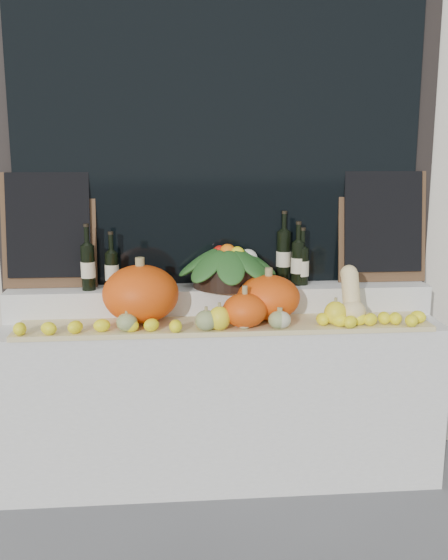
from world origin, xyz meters
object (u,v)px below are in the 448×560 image
Objects in this scene: produce_bowl at (228,265)px; wine_bottle_tall at (284,256)px; pumpkin_left at (141,294)px; pumpkin_right at (268,297)px; butternut_squash at (351,298)px.

wine_bottle_tall is (0.32, 0.08, 0.03)m from produce_bowl.
produce_bowl is at bearing -165.28° from wine_bottle_tall.
pumpkin_left is 1.18× the size of pumpkin_right.
pumpkin_left is 1.08m from butternut_squash.
pumpkin_right is 0.31m from produce_bowl.
pumpkin_right is 0.42m from butternut_squash.
pumpkin_right is at bearing 0.01° from pumpkin_left.
produce_bowl is (-0.61, 0.28, 0.13)m from butternut_squash.
produce_bowl is (-0.20, 0.20, 0.14)m from pumpkin_right.
butternut_squash is (1.07, -0.09, -0.02)m from pumpkin_left.
pumpkin_right is at bearing -114.39° from wine_bottle_tall.
produce_bowl is (0.46, 0.20, 0.10)m from pumpkin_left.
pumpkin_left is 0.97× the size of wine_bottle_tall.
pumpkin_left is 0.66m from pumpkin_right.
pumpkin_left reaches higher than pumpkin_right.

